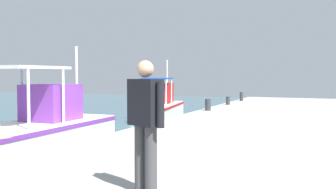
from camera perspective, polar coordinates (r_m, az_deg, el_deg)
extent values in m
cube|color=#9E9E99|center=(8.92, 20.45, -9.93)|extent=(36.00, 10.00, 0.80)
cube|color=white|center=(11.85, -18.98, -6.32)|extent=(5.35, 2.35, 0.96)
cube|color=#723399|center=(11.79, -19.01, -4.40)|extent=(5.39, 2.39, 0.12)
cube|color=#723399|center=(12.24, -17.05, -1.12)|extent=(1.52, 1.35, 1.11)
cylinder|color=silver|center=(10.32, -20.16, -0.65)|extent=(0.08, 0.08, 1.56)
cylinder|color=silver|center=(11.43, -15.41, -0.24)|extent=(0.08, 0.08, 1.56)
cylinder|color=silver|center=(12.40, -21.03, -0.08)|extent=(0.08, 0.08, 1.56)
cube|color=silver|center=(11.34, -20.72, 3.80)|extent=(2.19, 1.67, 0.08)
cylinder|color=silver|center=(13.27, -13.54, 1.94)|extent=(0.10, 0.10, 2.36)
cube|color=white|center=(20.60, -1.28, -2.49)|extent=(5.04, 2.61, 0.79)
cube|color=red|center=(20.58, -1.28, -1.61)|extent=(5.09, 2.65, 0.12)
cube|color=red|center=(21.12, -0.89, 0.23)|extent=(1.52, 1.28, 1.11)
cylinder|color=silver|center=(19.34, -0.30, 0.31)|extent=(0.08, 0.08, 1.33)
cylinder|color=silver|center=(19.65, -3.77, 0.34)|extent=(0.08, 0.08, 1.33)
cylinder|color=silver|center=(20.60, 0.51, 0.47)|extent=(0.08, 0.08, 1.33)
cylinder|color=silver|center=(20.89, -2.76, 0.51)|extent=(0.08, 0.08, 1.33)
cube|color=#1E4CB2|center=(20.09, -1.58, 2.42)|extent=(2.15, 1.62, 0.08)
cylinder|color=silver|center=(22.26, -0.16, 2.08)|extent=(0.10, 0.10, 2.43)
torus|color=orange|center=(21.36, -2.31, 0.26)|extent=(0.55, 0.20, 0.54)
cone|color=#F2B272|center=(5.59, -23.76, -5.99)|extent=(0.23, 0.28, 0.07)
cylinder|color=#3F3F42|center=(4.97, -2.58, -9.94)|extent=(0.16, 0.16, 0.91)
cylinder|color=#3F3F42|center=(5.12, -4.14, -9.58)|extent=(0.16, 0.16, 0.91)
cube|color=black|center=(4.93, -3.40, -1.17)|extent=(0.39, 0.51, 0.60)
cylinder|color=black|center=(4.74, -1.14, -1.58)|extent=(0.10, 0.10, 0.57)
cylinder|color=black|center=(5.14, -5.48, -1.23)|extent=(0.10, 0.10, 0.57)
sphere|color=tan|center=(4.92, -3.42, 3.85)|extent=(0.22, 0.22, 0.22)
cylinder|color=#333338|center=(16.65, 6.00, -1.54)|extent=(0.25, 0.25, 0.50)
cylinder|color=#333338|center=(19.95, 8.97, -0.92)|extent=(0.20, 0.20, 0.43)
cylinder|color=#333338|center=(23.02, 10.94, -0.30)|extent=(0.20, 0.20, 0.52)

